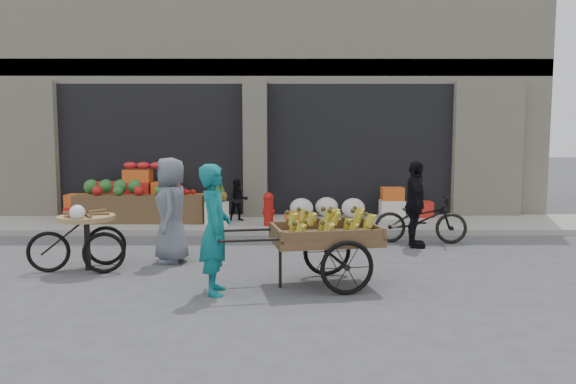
{
  "coord_description": "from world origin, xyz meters",
  "views": [
    {
      "loc": [
        0.71,
        -8.16,
        2.07
      ],
      "look_at": [
        0.75,
        1.03,
        1.1
      ],
      "focal_mm": 35.0,
      "sensor_mm": 36.0,
      "label": 1
    }
  ],
  "objects_px": {
    "pineapple_bin": "(217,214)",
    "banana_cart": "(322,233)",
    "bicycle": "(421,219)",
    "cyclist": "(415,204)",
    "tricycle_cart": "(86,233)",
    "vendor_grey": "(171,210)",
    "seated_person": "(238,200)",
    "fire_hydrant": "(269,208)",
    "orange_bucket": "(292,219)",
    "vendor_woman": "(215,229)"
  },
  "relations": [
    {
      "from": "pineapple_bin",
      "to": "fire_hydrant",
      "type": "height_order",
      "value": "fire_hydrant"
    },
    {
      "from": "pineapple_bin",
      "to": "tricycle_cart",
      "type": "relative_size",
      "value": 0.36
    },
    {
      "from": "vendor_woman",
      "to": "bicycle",
      "type": "xyz_separation_m",
      "value": [
        3.45,
        3.33,
        -0.39
      ]
    },
    {
      "from": "cyclist",
      "to": "bicycle",
      "type": "bearing_deg",
      "value": -20.57
    },
    {
      "from": "bicycle",
      "to": "cyclist",
      "type": "distance_m",
      "value": 0.56
    },
    {
      "from": "cyclist",
      "to": "vendor_grey",
      "type": "bearing_deg",
      "value": 111.52
    },
    {
      "from": "vendor_grey",
      "to": "bicycle",
      "type": "xyz_separation_m",
      "value": [
        4.37,
        1.56,
        -0.39
      ]
    },
    {
      "from": "fire_hydrant",
      "to": "vendor_grey",
      "type": "xyz_separation_m",
      "value": [
        -1.47,
        -2.83,
        0.34
      ]
    },
    {
      "from": "banana_cart",
      "to": "cyclist",
      "type": "distance_m",
      "value": 3.17
    },
    {
      "from": "seated_person",
      "to": "tricycle_cart",
      "type": "height_order",
      "value": "seated_person"
    },
    {
      "from": "seated_person",
      "to": "cyclist",
      "type": "bearing_deg",
      "value": -44.32
    },
    {
      "from": "bicycle",
      "to": "cyclist",
      "type": "height_order",
      "value": "cyclist"
    },
    {
      "from": "seated_person",
      "to": "cyclist",
      "type": "xyz_separation_m",
      "value": [
        3.4,
        -2.32,
        0.2
      ]
    },
    {
      "from": "seated_person",
      "to": "bicycle",
      "type": "xyz_separation_m",
      "value": [
        3.6,
        -1.92,
        -0.13
      ]
    },
    {
      "from": "tricycle_cart",
      "to": "cyclist",
      "type": "xyz_separation_m",
      "value": [
        5.34,
        1.7,
        0.22
      ]
    },
    {
      "from": "banana_cart",
      "to": "seated_person",
      "type": "bearing_deg",
      "value": 97.06
    },
    {
      "from": "pineapple_bin",
      "to": "cyclist",
      "type": "relative_size",
      "value": 0.33
    },
    {
      "from": "tricycle_cart",
      "to": "vendor_grey",
      "type": "bearing_deg",
      "value": 9.66
    },
    {
      "from": "vendor_woman",
      "to": "tricycle_cart",
      "type": "distance_m",
      "value": 2.45
    },
    {
      "from": "orange_bucket",
      "to": "tricycle_cart",
      "type": "distance_m",
      "value": 4.58
    },
    {
      "from": "vendor_woman",
      "to": "vendor_grey",
      "type": "height_order",
      "value": "vendor_grey"
    },
    {
      "from": "pineapple_bin",
      "to": "banana_cart",
      "type": "height_order",
      "value": "banana_cart"
    },
    {
      "from": "orange_bucket",
      "to": "tricycle_cart",
      "type": "bearing_deg",
      "value": -133.42
    },
    {
      "from": "pineapple_bin",
      "to": "vendor_grey",
      "type": "distance_m",
      "value": 2.94
    },
    {
      "from": "pineapple_bin",
      "to": "orange_bucket",
      "type": "relative_size",
      "value": 1.62
    },
    {
      "from": "tricycle_cart",
      "to": "pineapple_bin",
      "type": "bearing_deg",
      "value": 50.79
    },
    {
      "from": "orange_bucket",
      "to": "seated_person",
      "type": "xyz_separation_m",
      "value": [
        -1.2,
        0.7,
        0.31
      ]
    },
    {
      "from": "orange_bucket",
      "to": "vendor_woman",
      "type": "bearing_deg",
      "value": -102.93
    },
    {
      "from": "seated_person",
      "to": "tricycle_cart",
      "type": "relative_size",
      "value": 0.64
    },
    {
      "from": "orange_bucket",
      "to": "bicycle",
      "type": "height_order",
      "value": "bicycle"
    },
    {
      "from": "fire_hydrant",
      "to": "cyclist",
      "type": "height_order",
      "value": "cyclist"
    },
    {
      "from": "vendor_woman",
      "to": "fire_hydrant",
      "type": "bearing_deg",
      "value": -11.43
    },
    {
      "from": "fire_hydrant",
      "to": "vendor_grey",
      "type": "distance_m",
      "value": 3.21
    },
    {
      "from": "bicycle",
      "to": "tricycle_cart",
      "type": "bearing_deg",
      "value": 116.7
    },
    {
      "from": "vendor_woman",
      "to": "tricycle_cart",
      "type": "relative_size",
      "value": 1.15
    },
    {
      "from": "bicycle",
      "to": "pineapple_bin",
      "type": "bearing_deg",
      "value": 77.7
    },
    {
      "from": "bicycle",
      "to": "cyclist",
      "type": "xyz_separation_m",
      "value": [
        -0.2,
        -0.4,
        0.34
      ]
    },
    {
      "from": "seated_person",
      "to": "cyclist",
      "type": "distance_m",
      "value": 4.13
    },
    {
      "from": "banana_cart",
      "to": "tricycle_cart",
      "type": "distance_m",
      "value": 3.6
    },
    {
      "from": "orange_bucket",
      "to": "banana_cart",
      "type": "relative_size",
      "value": 0.13
    },
    {
      "from": "banana_cart",
      "to": "bicycle",
      "type": "height_order",
      "value": "banana_cart"
    },
    {
      "from": "pineapple_bin",
      "to": "banana_cart",
      "type": "relative_size",
      "value": 0.21
    },
    {
      "from": "vendor_woman",
      "to": "cyclist",
      "type": "bearing_deg",
      "value": -52.59
    },
    {
      "from": "pineapple_bin",
      "to": "bicycle",
      "type": "height_order",
      "value": "bicycle"
    },
    {
      "from": "banana_cart",
      "to": "cyclist",
      "type": "height_order",
      "value": "cyclist"
    },
    {
      "from": "tricycle_cart",
      "to": "bicycle",
      "type": "xyz_separation_m",
      "value": [
        5.54,
        2.1,
        -0.11
      ]
    },
    {
      "from": "vendor_grey",
      "to": "cyclist",
      "type": "xyz_separation_m",
      "value": [
        4.17,
        1.16,
        -0.05
      ]
    },
    {
      "from": "fire_hydrant",
      "to": "vendor_woman",
      "type": "distance_m",
      "value": 4.65
    },
    {
      "from": "pineapple_bin",
      "to": "seated_person",
      "type": "height_order",
      "value": "seated_person"
    },
    {
      "from": "seated_person",
      "to": "vendor_woman",
      "type": "bearing_deg",
      "value": -98.33
    }
  ]
}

